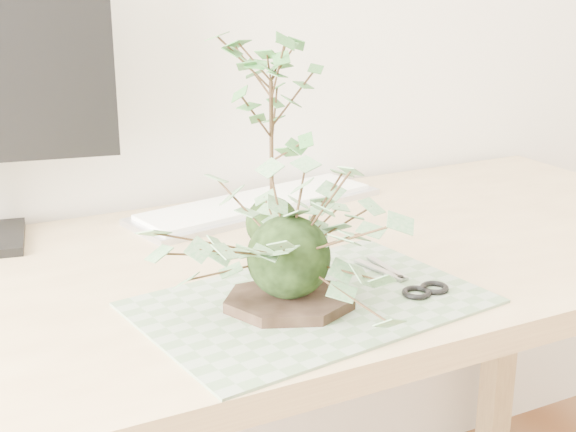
% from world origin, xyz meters
% --- Properties ---
extents(desk, '(1.60, 0.70, 0.74)m').
position_xyz_m(desk, '(0.04, 1.23, 0.65)').
color(desk, tan).
rests_on(desk, ground_plane).
extents(cutting_mat, '(0.48, 0.36, 0.00)m').
position_xyz_m(cutting_mat, '(-0.01, 1.06, 0.74)').
color(cutting_mat, '#597752').
rests_on(cutting_mat, desk).
extents(stone_dish, '(0.23, 0.23, 0.01)m').
position_xyz_m(stone_dish, '(-0.04, 1.06, 0.75)').
color(stone_dish, black).
rests_on(stone_dish, cutting_mat).
extents(ivy_kokedama, '(0.36, 0.36, 0.22)m').
position_xyz_m(ivy_kokedama, '(-0.04, 1.06, 0.87)').
color(ivy_kokedama, black).
rests_on(ivy_kokedama, stone_dish).
extents(maple_kokedama, '(0.23, 0.23, 0.35)m').
position_xyz_m(maple_kokedama, '(0.04, 1.28, 0.99)').
color(maple_kokedama, black).
rests_on(maple_kokedama, desk).
extents(keyboard, '(0.51, 0.24, 0.02)m').
position_xyz_m(keyboard, '(0.11, 1.48, 0.75)').
color(keyboard, silver).
rests_on(keyboard, desk).
extents(scissors, '(0.08, 0.17, 0.01)m').
position_xyz_m(scissors, '(0.14, 1.03, 0.75)').
color(scissors, gray).
rests_on(scissors, cutting_mat).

